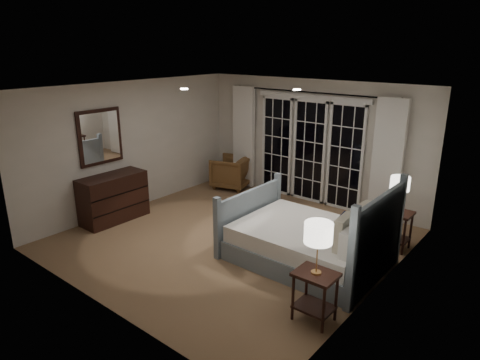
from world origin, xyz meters
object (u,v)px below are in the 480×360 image
Objects in this scene: bed at (310,242)px; nightstand_right at (395,224)px; lamp_right at (400,184)px; nightstand_left at (315,289)px; armchair at (231,172)px; dresser at (113,198)px; lamp_left at (318,233)px.

nightstand_right is at bearing 56.91° from bed.
nightstand_right is 1.10× the size of lamp_right.
bed is 1.45m from nightstand_left.
nightstand_left is 1.09× the size of lamp_right.
nightstand_right is 0.67m from lamp_right.
nightstand_right is at bearing 64.54° from armchair.
bed is 2.80× the size of armchair.
lamp_right reaches higher than dresser.
nightstand_right is at bearing 89.06° from lamp_left.
armchair is at bearing 170.18° from nightstand_right.
dresser is (-4.46, -2.14, 0.02)m from nightstand_right.
nightstand_left is 5.08m from armchair.
bed reaches higher than nightstand_right.
lamp_left is 2.47m from lamp_right.
lamp_left reaches higher than lamp_right.
lamp_left is at bearing -90.94° from lamp_right.
dresser is at bearing 175.73° from nightstand_left.
lamp_right is 4.99m from dresser.
bed is at bearing -123.09° from nightstand_right.
bed is 1.80× the size of dresser.
armchair is (-3.19, 1.95, 0.03)m from bed.
dresser reaches higher than armchair.
armchair is (-3.97, 3.17, -0.05)m from nightstand_left.
lamp_left is (0.78, -1.22, 0.80)m from bed.
lamp_left is 5.14m from armchair.
armchair is at bearing 170.18° from lamp_right.
bed reaches higher than lamp_left.
nightstand_left is at bearing -90.94° from lamp_right.
lamp_right is at bearing 89.06° from nightstand_left.
lamp_left is (0.00, 0.00, 0.72)m from nightstand_left.
bed is 3.52× the size of lamp_left.
bed is 3.74m from armchair.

